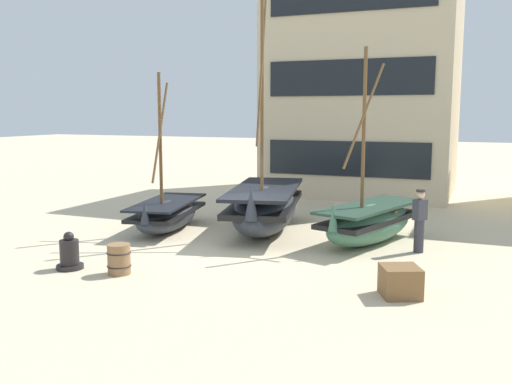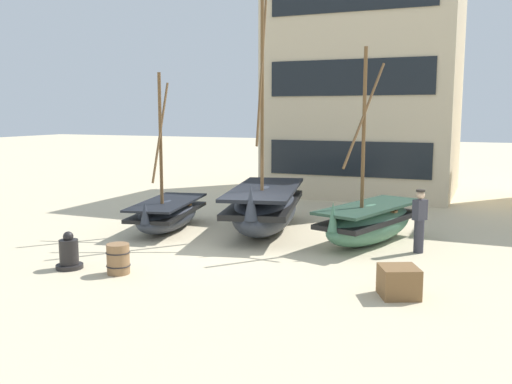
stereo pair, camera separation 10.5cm
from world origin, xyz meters
TOP-DOWN VIEW (x-y plane):
  - ground_plane at (0.00, 0.00)m, footprint 120.00×120.00m
  - fishing_boat_near_left at (-3.09, 1.16)m, footprint 2.21×4.05m
  - fishing_boat_centre_large at (-0.18, 2.16)m, footprint 3.05×5.63m
  - fishing_boat_far_right at (3.16, 1.81)m, footprint 2.53×4.33m
  - fisherman_by_hull at (4.57, 1.23)m, footprint 0.38×0.42m
  - capstan_winch at (-2.91, -3.55)m, footprint 0.63×0.63m
  - wooden_barrel at (-1.56, -3.46)m, footprint 0.56×0.56m
  - cargo_crate at (4.64, -2.62)m, footprint 0.98×0.98m
  - harbor_building_main at (0.82, 12.08)m, footprint 8.25×6.94m

SIDE VIEW (x-z plane):
  - ground_plane at x=0.00m, z-range 0.00..0.00m
  - cargo_crate at x=4.64m, z-range 0.00..0.62m
  - capstan_winch at x=-2.91m, z-range -0.10..0.80m
  - wooden_barrel at x=-1.56m, z-range 0.00..0.70m
  - fishing_boat_near_left at x=-3.09m, z-range -1.91..2.95m
  - fishing_boat_far_right at x=3.16m, z-range -2.09..3.32m
  - fishing_boat_centre_large at x=-0.18m, z-range -3.04..4.58m
  - fisherman_by_hull at x=4.57m, z-range -0.01..1.68m
  - harbor_building_main at x=0.82m, z-range 0.01..10.10m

